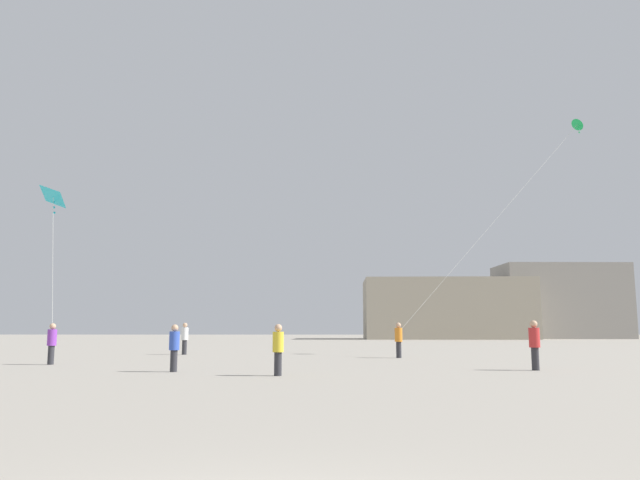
{
  "coord_description": "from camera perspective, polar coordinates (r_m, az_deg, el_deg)",
  "views": [
    {
      "loc": [
        0.54,
        -4.18,
        1.51
      ],
      "look_at": [
        0.0,
        21.15,
        5.17
      ],
      "focal_mm": 34.44,
      "sensor_mm": 36.0,
      "label": 1
    }
  ],
  "objects": [
    {
      "name": "person_in_red",
      "position": [
        24.05,
        19.3,
        -9.0
      ],
      "size": [
        0.39,
        0.39,
        1.8
      ],
      "rotation": [
        0.0,
        0.0,
        1.35
      ],
      "color": "#2D2D33",
      "rests_on": "ground_plane"
    },
    {
      "name": "building_centre_hall",
      "position": [
        100.27,
        21.41,
        -5.36
      ],
      "size": [
        18.5,
        10.32,
        11.06
      ],
      "color": "gray",
      "rests_on": "ground_plane"
    },
    {
      "name": "person_in_white",
      "position": [
        37.06,
        -12.46,
        -8.8
      ],
      "size": [
        0.4,
        0.4,
        1.84
      ],
      "rotation": [
        0.0,
        0.0,
        1.28
      ],
      "color": "#2D2D33",
      "rests_on": "ground_plane"
    },
    {
      "name": "kite_cyan_delta",
      "position": [
        29.4,
        -23.51,
        3.63
      ],
      "size": [
        1.71,
        1.82,
        6.3
      ],
      "color": "#1EB2C6"
    },
    {
      "name": "person_in_yellow",
      "position": [
        20.18,
        -3.92,
        -9.92
      ],
      "size": [
        0.36,
        0.36,
        1.65
      ],
      "rotation": [
        0.0,
        0.0,
        5.81
      ],
      "color": "#2D2D33",
      "rests_on": "ground_plane"
    },
    {
      "name": "kite_emerald_diamond",
      "position": [
        40.36,
        22.42,
        9.39
      ],
      "size": [
        11.83,
        4.1,
        12.76
      ],
      "color": "green"
    },
    {
      "name": "person_in_blue",
      "position": [
        22.54,
        -13.39,
        -9.54
      ],
      "size": [
        0.36,
        0.36,
        1.65
      ],
      "rotation": [
        0.0,
        0.0,
        4.48
      ],
      "color": "#2D2D33",
      "rests_on": "ground_plane"
    },
    {
      "name": "person_in_orange",
      "position": [
        32.5,
        7.31,
        -9.06
      ],
      "size": [
        0.39,
        0.39,
        1.81
      ],
      "rotation": [
        0.0,
        0.0,
        4.03
      ],
      "color": "#2D2D33",
      "rests_on": "ground_plane"
    },
    {
      "name": "person_in_purple",
      "position": [
        28.65,
        -23.65,
        -8.66
      ],
      "size": [
        0.38,
        0.38,
        1.73
      ],
      "rotation": [
        0.0,
        0.0,
        5.57
      ],
      "color": "#2D2D33",
      "rests_on": "ground_plane"
    },
    {
      "name": "building_left_hall",
      "position": [
        91.88,
        11.61,
        -6.32
      ],
      "size": [
        23.76,
        12.55,
        8.57
      ],
      "color": "#A39984",
      "rests_on": "ground_plane"
    }
  ]
}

